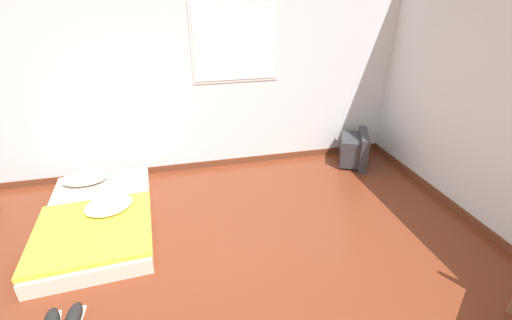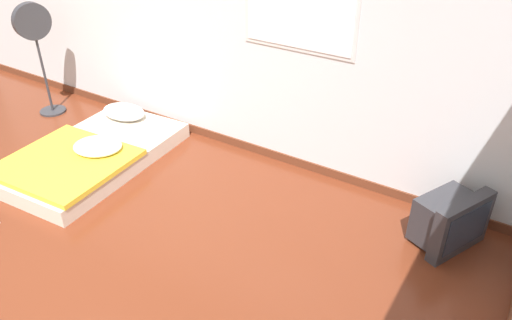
% 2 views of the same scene
% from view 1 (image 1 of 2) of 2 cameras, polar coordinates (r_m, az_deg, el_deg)
% --- Properties ---
extents(wall_back, '(8.38, 0.08, 2.60)m').
position_cam_1_polar(wall_back, '(4.47, -13.60, 13.36)').
color(wall_back, silver).
rests_on(wall_back, ground_plane).
extents(mattress_bed, '(1.19, 1.88, 0.30)m').
position_cam_1_polar(mattress_bed, '(4.05, -24.90, -8.46)').
color(mattress_bed, beige).
rests_on(mattress_bed, ground_plane).
extents(crt_tv, '(0.54, 0.63, 0.47)m').
position_cam_1_polar(crt_tv, '(5.05, 16.11, 1.73)').
color(crt_tv, '#333338').
rests_on(crt_tv, ground_plane).
extents(sneaker_pair, '(0.29, 0.28, 0.10)m').
position_cam_1_polar(sneaker_pair, '(3.19, -29.47, -22.18)').
color(sneaker_pair, silver).
rests_on(sneaker_pair, ground_plane).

